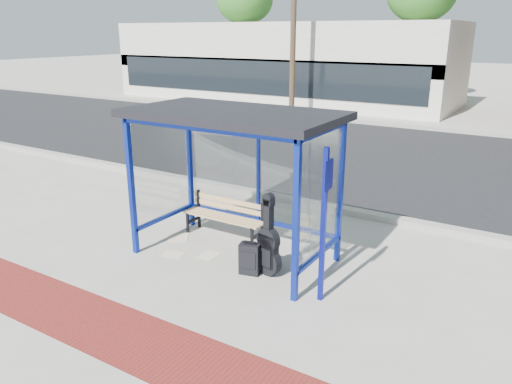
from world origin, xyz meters
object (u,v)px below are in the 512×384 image
Objects in this scene: bench at (226,215)px; backpack at (264,255)px; guitar_bag at (268,247)px; suitcase at (250,259)px.

bench is 1.40m from backpack.
guitar_bag is 3.05× the size of backpack.
bench is 2.93× the size of suitcase.
suitcase is at bearing -92.87° from backpack.
guitar_bag reaches higher than suitcase.
backpack is (1.21, -0.67, -0.23)m from bench.
guitar_bag is 0.38m from backpack.
backpack is at bearing 66.26° from suitcase.
suitcase is 0.34m from backpack.
guitar_bag is at bearing -31.86° from bench.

